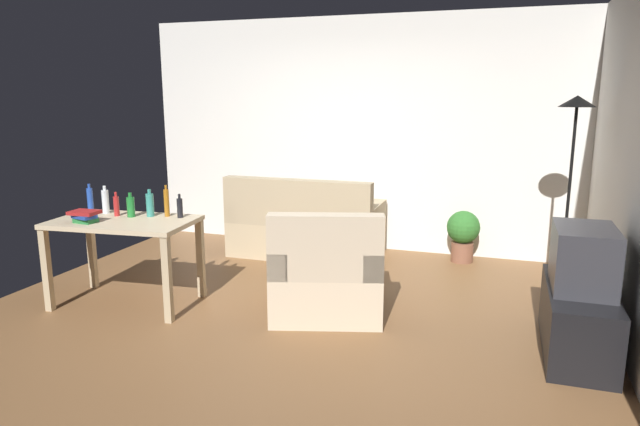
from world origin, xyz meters
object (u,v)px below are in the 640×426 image
Objects in this scene: potted_plant at (463,232)px; book_stack at (85,216)px; bottle_clear at (105,201)px; couch at (305,229)px; armchair at (326,278)px; bottle_dark at (180,208)px; tv at (584,258)px; bottle_tall at (150,205)px; bottle_green at (131,207)px; bottle_amber at (167,202)px; bottle_blue at (90,200)px; tv_stand at (577,320)px; bottle_red at (116,206)px; desk at (124,232)px; torchiere_lamp at (574,141)px.

potted_plant is 3.85m from book_stack.
bottle_clear is at bearing 103.24° from book_stack.
couch is 1.80m from armchair.
bottle_clear is at bearing -175.91° from bottle_dark.
bottle_tall reaches higher than tv.
bottle_green is 0.77× the size of bottle_amber.
tv_stand is at bearing 0.61° from bottle_blue.
bottle_green is 0.89× the size of bottle_tall.
bottle_red is at bearing -178.72° from bottle_green.
bottle_amber is at bearing 89.33° from tv.
bottle_blue is (-4.13, -0.04, 0.18)m from tv.
book_stack is (-0.51, -0.44, -0.07)m from bottle_amber.
book_stack is (-3.89, -0.40, 0.58)m from tv_stand.
tv is 3.67m from desk.
bottle_dark is (0.28, 0.04, -0.02)m from bottle_tall.
potted_plant is 3.48m from bottle_green.
bottle_dark is at bearing 89.48° from tv.
book_stack is (-0.08, -0.31, -0.03)m from bottle_red.
tv_stand is 1.74m from torchiere_lamp.
bottle_amber is at bearing 22.55° from bottle_green.
bottle_tall reaches higher than desk.
bottle_red is at bearing 91.25° from tv.
tv is at bearing 0.61° from bottle_blue.
bottle_red is 0.45m from bottle_amber.
couch is 5.99× the size of bottle_amber.
torchiere_lamp is at bearing 0.16° from tv.
bottle_dark is at bearing 89.48° from tv_stand.
bottle_dark is at bearing 23.29° from desk.
armchair is (1.74, 0.31, -0.33)m from desk.
bottle_red reaches higher than tv_stand.
bottle_clear is 0.74m from bottle_dark.
desk is 5.99× the size of bottle_dark.
book_stack is (-2.93, -2.44, 0.49)m from potted_plant.
torchiere_lamp reaches higher than tv_stand.
tv is 2.78× the size of bottle_green.
torchiere_lamp reaches higher than bottle_red.
bottle_clear is (-3.02, -2.07, 0.54)m from potted_plant.
torchiere_lamp is at bearing -38.40° from potted_plant.
torchiere_lamp is at bearing 0.00° from tv_stand.
tv is 3.91m from book_stack.
torchiere_lamp is 1.65× the size of armchair.
torchiere_lamp is at bearing 20.31° from bottle_amber.
bottle_tall is (0.15, 0.07, 0.01)m from bottle_green.
bottle_clear reaches higher than tv.
bottle_red reaches higher than tv.
desk is 5.86× the size of bottle_red.
torchiere_lamp is 3.95m from bottle_green.
armchair is 5.08× the size of bottle_green.
couch is 2.20m from bottle_red.
bottle_tall reaches higher than bottle_green.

